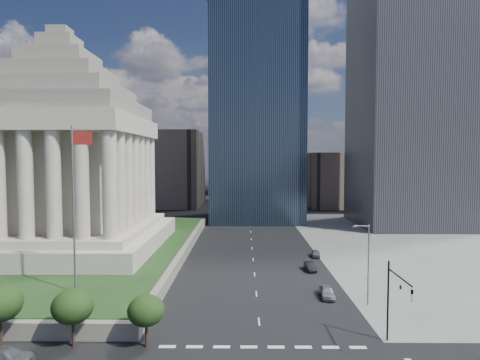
{
  "coord_description": "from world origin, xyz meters",
  "views": [
    {
      "loc": [
        -1.7,
        -23.29,
        18.0
      ],
      "look_at": [
        -2.13,
        23.16,
        15.48
      ],
      "focal_mm": 30.0,
      "sensor_mm": 36.0,
      "label": 1
    }
  ],
  "objects_px": {
    "war_memorial": "(62,139)",
    "street_lamp_north": "(367,260)",
    "parked_sedan_mid": "(310,267)",
    "parked_sedan_near": "(327,292)",
    "flagpole": "(75,199)",
    "parked_sedan_far": "(316,253)",
    "traffic_signal_ne": "(395,295)",
    "suv_grey": "(6,356)"
  },
  "relations": [
    {
      "from": "war_memorial",
      "to": "street_lamp_north",
      "type": "relative_size",
      "value": 3.9
    },
    {
      "from": "war_memorial",
      "to": "parked_sedan_mid",
      "type": "relative_size",
      "value": 9.85
    },
    {
      "from": "parked_sedan_near",
      "to": "flagpole",
      "type": "bearing_deg",
      "value": -169.65
    },
    {
      "from": "parked_sedan_far",
      "to": "traffic_signal_ne",
      "type": "bearing_deg",
      "value": -80.47
    },
    {
      "from": "street_lamp_north",
      "to": "parked_sedan_near",
      "type": "relative_size",
      "value": 2.29
    },
    {
      "from": "suv_grey",
      "to": "parked_sedan_far",
      "type": "bearing_deg",
      "value": -37.61
    },
    {
      "from": "flagpole",
      "to": "parked_sedan_near",
      "type": "height_order",
      "value": "flagpole"
    },
    {
      "from": "flagpole",
      "to": "street_lamp_north",
      "type": "xyz_separation_m",
      "value": [
        35.16,
        1.0,
        -7.45
      ]
    },
    {
      "from": "suv_grey",
      "to": "parked_sedan_near",
      "type": "xyz_separation_m",
      "value": [
        31.57,
        17.21,
        0.03
      ]
    },
    {
      "from": "flagpole",
      "to": "suv_grey",
      "type": "xyz_separation_m",
      "value": [
        -0.64,
        -13.43,
        -12.4
      ]
    },
    {
      "from": "traffic_signal_ne",
      "to": "street_lamp_north",
      "type": "xyz_separation_m",
      "value": [
        0.83,
        11.3,
        0.41
      ]
    },
    {
      "from": "suv_grey",
      "to": "parked_sedan_far",
      "type": "xyz_separation_m",
      "value": [
        33.97,
        38.59,
        -0.09
      ]
    },
    {
      "from": "war_memorial",
      "to": "traffic_signal_ne",
      "type": "distance_m",
      "value": 60.0
    },
    {
      "from": "street_lamp_north",
      "to": "parked_sedan_far",
      "type": "height_order",
      "value": "street_lamp_north"
    },
    {
      "from": "parked_sedan_near",
      "to": "street_lamp_north",
      "type": "bearing_deg",
      "value": -29.94
    },
    {
      "from": "traffic_signal_ne",
      "to": "parked_sedan_far",
      "type": "height_order",
      "value": "traffic_signal_ne"
    },
    {
      "from": "parked_sedan_far",
      "to": "flagpole",
      "type": "bearing_deg",
      "value": -135.04
    },
    {
      "from": "flagpole",
      "to": "parked_sedan_near",
      "type": "distance_m",
      "value": 33.53
    },
    {
      "from": "flagpole",
      "to": "parked_sedan_far",
      "type": "xyz_separation_m",
      "value": [
        33.33,
        25.15,
        -12.49
      ]
    },
    {
      "from": "flagpole",
      "to": "parked_sedan_far",
      "type": "distance_m",
      "value": 43.58
    },
    {
      "from": "flagpole",
      "to": "traffic_signal_ne",
      "type": "height_order",
      "value": "flagpole"
    },
    {
      "from": "suv_grey",
      "to": "traffic_signal_ne",
      "type": "bearing_deg",
      "value": -81.14
    },
    {
      "from": "suv_grey",
      "to": "war_memorial",
      "type": "bearing_deg",
      "value": 20.87
    },
    {
      "from": "traffic_signal_ne",
      "to": "suv_grey",
      "type": "relative_size",
      "value": 1.62
    },
    {
      "from": "war_memorial",
      "to": "suv_grey",
      "type": "relative_size",
      "value": 7.89
    },
    {
      "from": "traffic_signal_ne",
      "to": "street_lamp_north",
      "type": "relative_size",
      "value": 0.8
    },
    {
      "from": "war_memorial",
      "to": "parked_sedan_near",
      "type": "xyz_separation_m",
      "value": [
        43.1,
        -20.22,
        -20.66
      ]
    },
    {
      "from": "war_memorial",
      "to": "flagpole",
      "type": "bearing_deg",
      "value": -63.11
    },
    {
      "from": "parked_sedan_near",
      "to": "parked_sedan_mid",
      "type": "distance_m",
      "value": 12.41
    },
    {
      "from": "war_memorial",
      "to": "traffic_signal_ne",
      "type": "bearing_deg",
      "value": -36.42
    },
    {
      "from": "parked_sedan_mid",
      "to": "parked_sedan_far",
      "type": "xyz_separation_m",
      "value": [
        2.5,
        8.96,
        -0.02
      ]
    },
    {
      "from": "parked_sedan_far",
      "to": "war_memorial",
      "type": "bearing_deg",
      "value": -170.63
    },
    {
      "from": "war_memorial",
      "to": "street_lamp_north",
      "type": "bearing_deg",
      "value": -25.92
    },
    {
      "from": "street_lamp_north",
      "to": "parked_sedan_far",
      "type": "relative_size",
      "value": 2.71
    },
    {
      "from": "suv_grey",
      "to": "parked_sedan_mid",
      "type": "relative_size",
      "value": 1.25
    },
    {
      "from": "flagpole",
      "to": "parked_sedan_far",
      "type": "height_order",
      "value": "flagpole"
    },
    {
      "from": "street_lamp_north",
      "to": "flagpole",
      "type": "bearing_deg",
      "value": -178.37
    },
    {
      "from": "suv_grey",
      "to": "parked_sedan_mid",
      "type": "height_order",
      "value": "suv_grey"
    },
    {
      "from": "traffic_signal_ne",
      "to": "parked_sedan_near",
      "type": "distance_m",
      "value": 15.17
    },
    {
      "from": "flagpole",
      "to": "street_lamp_north",
      "type": "distance_m",
      "value": 35.95
    },
    {
      "from": "street_lamp_north",
      "to": "suv_grey",
      "type": "xyz_separation_m",
      "value": [
        -35.8,
        -14.43,
        -4.94
      ]
    },
    {
      "from": "war_memorial",
      "to": "flagpole",
      "type": "height_order",
      "value": "war_memorial"
    }
  ]
}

